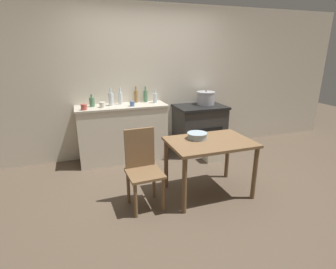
# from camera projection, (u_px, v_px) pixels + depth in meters

# --- Properties ---
(ground_plane) EXTENTS (14.00, 14.00, 0.00)m
(ground_plane) POSITION_uv_depth(u_px,v_px,m) (182.00, 190.00, 3.54)
(ground_plane) COLOR brown
(wall_back) EXTENTS (8.00, 0.07, 2.55)m
(wall_back) POSITION_uv_depth(u_px,v_px,m) (149.00, 82.00, 4.58)
(wall_back) COLOR beige
(wall_back) RESTS_ON ground_plane
(counter_cabinet) EXTENTS (1.47, 0.51, 0.95)m
(counter_cabinet) POSITION_uv_depth(u_px,v_px,m) (123.00, 133.00, 4.40)
(counter_cabinet) COLOR beige
(counter_cabinet) RESTS_ON ground_plane
(stove) EXTENTS (0.88, 0.66, 0.86)m
(stove) POSITION_uv_depth(u_px,v_px,m) (199.00, 129.00, 4.79)
(stove) COLOR #2D2B28
(stove) RESTS_ON ground_plane
(work_table) EXTENTS (1.04, 0.73, 0.72)m
(work_table) POSITION_uv_depth(u_px,v_px,m) (210.00, 149.00, 3.29)
(work_table) COLOR brown
(work_table) RESTS_ON ground_plane
(chair) EXTENTS (0.42, 0.42, 0.93)m
(chair) POSITION_uv_depth(u_px,v_px,m) (143.00, 167.00, 3.09)
(chair) COLOR brown
(chair) RESTS_ON ground_plane
(flour_sack) EXTENTS (0.29, 0.21, 0.30)m
(flour_sack) POSITION_uv_depth(u_px,v_px,m) (213.00, 152.00, 4.44)
(flour_sack) COLOR beige
(flour_sack) RESTS_ON ground_plane
(stock_pot) EXTENTS (0.33, 0.33, 0.26)m
(stock_pot) POSITION_uv_depth(u_px,v_px,m) (206.00, 98.00, 4.74)
(stock_pot) COLOR #A8A8AD
(stock_pot) RESTS_ON stove
(mixing_bowl_large) EXTENTS (0.26, 0.26, 0.08)m
(mixing_bowl_large) POSITION_uv_depth(u_px,v_px,m) (197.00, 135.00, 3.33)
(mixing_bowl_large) COLOR #93A8B2
(mixing_bowl_large) RESTS_ON work_table
(bottle_far_left) EXTENTS (0.07, 0.07, 0.27)m
(bottle_far_left) POSITION_uv_depth(u_px,v_px,m) (120.00, 98.00, 4.33)
(bottle_far_left) COLOR silver
(bottle_far_left) RESTS_ON counter_cabinet
(bottle_left) EXTENTS (0.08, 0.08, 0.28)m
(bottle_left) POSITION_uv_depth(u_px,v_px,m) (111.00, 99.00, 4.22)
(bottle_left) COLOR silver
(bottle_left) RESTS_ON counter_cabinet
(bottle_mid_left) EXTENTS (0.06, 0.06, 0.27)m
(bottle_mid_left) POSITION_uv_depth(u_px,v_px,m) (136.00, 96.00, 4.48)
(bottle_mid_left) COLOR olive
(bottle_mid_left) RESTS_ON counter_cabinet
(bottle_center_left) EXTENTS (0.08, 0.08, 0.20)m
(bottle_center_left) POSITION_uv_depth(u_px,v_px,m) (92.00, 102.00, 4.15)
(bottle_center_left) COLOR #517F5B
(bottle_center_left) RESTS_ON counter_cabinet
(bottle_center) EXTENTS (0.07, 0.07, 0.26)m
(bottle_center) POSITION_uv_depth(u_px,v_px,m) (146.00, 96.00, 4.53)
(bottle_center) COLOR #517F5B
(bottle_center) RESTS_ON counter_cabinet
(bottle_center_right) EXTENTS (0.07, 0.07, 0.22)m
(bottle_center_right) POSITION_uv_depth(u_px,v_px,m) (155.00, 98.00, 4.45)
(bottle_center_right) COLOR silver
(bottle_center_right) RESTS_ON counter_cabinet
(cup_mid_right) EXTENTS (0.09, 0.09, 0.09)m
(cup_mid_right) POSITION_uv_depth(u_px,v_px,m) (102.00, 105.00, 4.09)
(cup_mid_right) COLOR silver
(cup_mid_right) RESTS_ON counter_cabinet
(cup_right) EXTENTS (0.08, 0.08, 0.08)m
(cup_right) POSITION_uv_depth(u_px,v_px,m) (132.00, 104.00, 4.19)
(cup_right) COLOR #4C6B99
(cup_right) RESTS_ON counter_cabinet
(cup_far_right) EXTENTS (0.09, 0.09, 0.09)m
(cup_far_right) POSITION_uv_depth(u_px,v_px,m) (84.00, 107.00, 3.93)
(cup_far_right) COLOR #B74C42
(cup_far_right) RESTS_ON counter_cabinet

